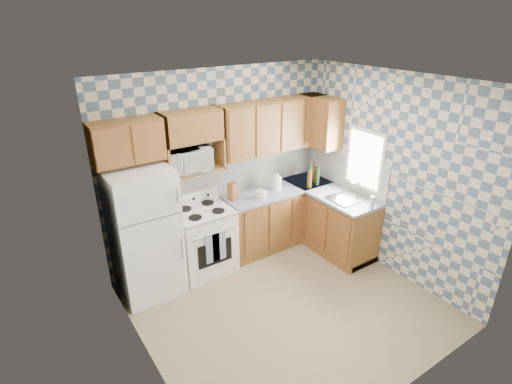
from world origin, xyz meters
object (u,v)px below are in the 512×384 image
Objects in this scene: stove_body at (204,240)px; electric_kettle at (276,183)px; refrigerator at (145,233)px; microwave at (188,159)px.

electric_kettle is at bearing 0.06° from stove_body.
refrigerator is at bearing -178.22° from stove_body.
microwave reaches higher than refrigerator.
stove_body is 1.17m from microwave.
microwave is at bearing 173.03° from electric_kettle.
refrigerator is 8.55× the size of electric_kettle.
electric_kettle reaches higher than stove_body.
microwave reaches higher than stove_body.
refrigerator is 2.05m from electric_kettle.
stove_body is 4.58× the size of electric_kettle.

